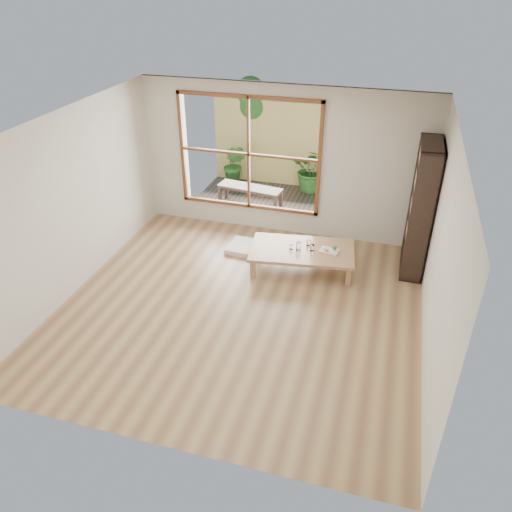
# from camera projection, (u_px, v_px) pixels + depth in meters

# --- Properties ---
(ground) EXTENTS (5.00, 5.00, 0.00)m
(ground) POSITION_uv_depth(u_px,v_px,m) (241.00, 306.00, 7.15)
(ground) COLOR tan
(ground) RESTS_ON ground
(low_table) EXTENTS (1.73, 1.12, 0.35)m
(low_table) POSITION_uv_depth(u_px,v_px,m) (302.00, 251.00, 7.88)
(low_table) COLOR tan
(low_table) RESTS_ON ground
(floor_cushion) EXTENTS (0.58, 0.58, 0.08)m
(floor_cushion) POSITION_uv_depth(u_px,v_px,m) (245.00, 247.00, 8.54)
(floor_cushion) COLOR white
(floor_cushion) RESTS_ON ground
(bookshelf) EXTENTS (0.33, 0.93, 2.07)m
(bookshelf) POSITION_uv_depth(u_px,v_px,m) (421.00, 209.00, 7.53)
(bookshelf) COLOR #31211B
(bookshelf) RESTS_ON ground
(glass_tall) EXTENTS (0.07, 0.07, 0.13)m
(glass_tall) POSITION_uv_depth(u_px,v_px,m) (298.00, 246.00, 7.80)
(glass_tall) COLOR silver
(glass_tall) RESTS_ON low_table
(glass_mid) EXTENTS (0.07, 0.07, 0.10)m
(glass_mid) POSITION_uv_depth(u_px,v_px,m) (312.00, 248.00, 7.79)
(glass_mid) COLOR silver
(glass_mid) RESTS_ON low_table
(glass_short) EXTENTS (0.07, 0.07, 0.09)m
(glass_short) POSITION_uv_depth(u_px,v_px,m) (309.00, 243.00, 7.94)
(glass_short) COLOR silver
(glass_short) RESTS_ON low_table
(glass_small) EXTENTS (0.06, 0.06, 0.07)m
(glass_small) POSITION_uv_depth(u_px,v_px,m) (291.00, 247.00, 7.84)
(glass_small) COLOR silver
(glass_small) RESTS_ON low_table
(food_tray) EXTENTS (0.32, 0.25, 0.09)m
(food_tray) POSITION_uv_depth(u_px,v_px,m) (330.00, 250.00, 7.79)
(food_tray) COLOR white
(food_tray) RESTS_ON low_table
(deck) EXTENTS (2.80, 2.00, 0.05)m
(deck) POSITION_uv_depth(u_px,v_px,m) (265.00, 202.00, 10.23)
(deck) COLOR #393029
(deck) RESTS_ON ground
(garden_bench) EXTENTS (1.32, 0.54, 0.41)m
(garden_bench) POSITION_uv_depth(u_px,v_px,m) (250.00, 190.00, 9.84)
(garden_bench) COLOR #31211B
(garden_bench) RESTS_ON deck
(bamboo_fence) EXTENTS (2.80, 0.06, 1.80)m
(bamboo_fence) POSITION_uv_depth(u_px,v_px,m) (278.00, 144.00, 10.60)
(bamboo_fence) COLOR #D2BB6C
(bamboo_fence) RESTS_ON ground
(shrub_right) EXTENTS (0.90, 0.80, 0.96)m
(shrub_right) POSITION_uv_depth(u_px,v_px,m) (313.00, 169.00, 10.43)
(shrub_right) COLOR #2A6826
(shrub_right) RESTS_ON deck
(shrub_left) EXTENTS (0.57, 0.49, 0.91)m
(shrub_left) POSITION_uv_depth(u_px,v_px,m) (235.00, 165.00, 10.71)
(shrub_left) COLOR #2A6826
(shrub_left) RESTS_ON deck
(garden_tree) EXTENTS (1.04, 0.85, 2.22)m
(garden_tree) POSITION_uv_depth(u_px,v_px,m) (251.00, 104.00, 10.63)
(garden_tree) COLOR #4C3D2D
(garden_tree) RESTS_ON ground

